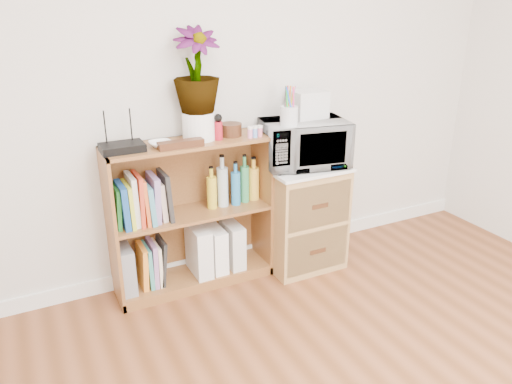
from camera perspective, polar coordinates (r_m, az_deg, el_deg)
skirting_board at (r=3.54m, az=-2.43°, el=-7.10°), size 4.00×0.02×0.10m
bookshelf at (r=3.13m, az=-7.36°, el=-2.69°), size 1.00×0.30×0.95m
wicker_unit at (r=3.41m, az=5.13°, el=-2.76°), size 0.50×0.45×0.70m
microwave at (r=3.22m, az=5.53°, el=5.57°), size 0.59×0.45×0.29m
pen_cup at (r=3.04m, az=3.79°, el=8.66°), size 0.11×0.11×0.12m
small_appliance at (r=3.26m, az=5.94°, el=9.97°), size 0.22×0.18×0.17m
router at (r=2.84m, az=-15.05°, el=4.94°), size 0.24×0.16×0.04m
white_bowl at (r=2.88m, az=-10.87°, el=5.40°), size 0.13×0.13×0.03m
plant_pot at (r=2.99m, az=-6.55°, el=7.53°), size 0.19×0.19×0.16m
potted_plant at (r=2.92m, az=-6.83°, el=13.67°), size 0.27×0.27×0.48m
trinket_box at (r=2.84m, az=-8.59°, el=5.43°), size 0.26×0.07×0.04m
kokeshi_doll at (r=2.97m, az=-4.31°, el=7.00°), size 0.05×0.05×0.11m
wooden_bowl at (r=3.06m, az=-2.87°, el=7.13°), size 0.13×0.13×0.08m
paint_jars at (r=3.02m, az=-0.12°, el=6.76°), size 0.11×0.04×0.05m
file_box at (r=3.15m, az=-14.77°, el=-8.40°), size 0.09×0.23×0.29m
magazine_holder_left at (r=3.23m, az=-6.55°, el=-6.60°), size 0.10×0.26×0.32m
magazine_holder_mid at (r=3.27m, az=-4.68°, el=-6.42°), size 0.09×0.23×0.29m
magazine_holder_right at (r=3.31m, az=-2.72°, el=-5.96°), size 0.09×0.24×0.30m
cookbooks at (r=2.99m, az=-12.98°, el=-0.92°), size 0.33×0.20×0.30m
liquor_bottles at (r=3.17m, az=-1.91°, el=1.18°), size 0.45×0.07×0.32m
lower_books at (r=3.18m, az=-11.90°, el=-7.99°), size 0.17×0.19×0.29m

